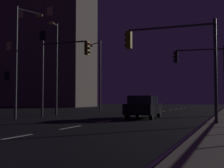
{
  "coord_description": "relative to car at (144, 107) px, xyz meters",
  "views": [
    {
      "loc": [
        7.17,
        -3.72,
        1.34
      ],
      "look_at": [
        -1.7,
        18.52,
        2.51
      ],
      "focal_mm": 49.22,
      "sensor_mm": 36.0,
      "label": 1
    }
  ],
  "objects": [
    {
      "name": "street_lamp_mid_block",
      "position": [
        -7.68,
        -3.58,
        3.77
      ],
      "size": [
        0.97,
        2.05,
        7.65
      ],
      "color": "#4C4C51",
      "rests_on": "ground"
    },
    {
      "name": "street_lamp_far_end",
      "position": [
        -8.09,
        1.49,
        3.77
      ],
      "size": [
        0.56,
        1.46,
        7.77
      ],
      "color": "#4C4C51",
      "rests_on": "ground"
    },
    {
      "name": "lane_markings_center",
      "position": [
        -1.34,
        4.13,
        -0.82
      ],
      "size": [
        0.14,
        50.0,
        0.01
      ],
      "color": "silver",
      "rests_on": "ground"
    },
    {
      "name": "lane_edge_line",
      "position": [
        4.26,
        5.63,
        -0.82
      ],
      "size": [
        0.14,
        53.0,
        0.01
      ],
      "color": "silver",
      "rests_on": "ground"
    },
    {
      "name": "traffic_light_near_right",
      "position": [
        2.88,
        -4.66,
        3.05
      ],
      "size": [
        4.83,
        0.35,
        5.22
      ],
      "color": "#2D3033",
      "rests_on": "sidewalk_right"
    },
    {
      "name": "building_distant",
      "position": [
        -25.56,
        26.38,
        11.44
      ],
      "size": [
        16.26,
        8.34,
        24.53
      ],
      "color": "#6B6056",
      "rests_on": "ground"
    },
    {
      "name": "car",
      "position": [
        0.0,
        0.0,
        0.0
      ],
      "size": [
        2.05,
        4.49,
        1.57
      ],
      "color": "black",
      "rests_on": "ground"
    },
    {
      "name": "traffic_light_near_left",
      "position": [
        3.45,
        4.88,
        3.15
      ],
      "size": [
        4.04,
        0.71,
        5.43
      ],
      "color": "#4C4C51",
      "rests_on": "sidewalk_right"
    },
    {
      "name": "street_lamp_corner",
      "position": [
        -7.89,
        9.82,
        3.81
      ],
      "size": [
        2.06,
        1.52,
        7.68
      ],
      "color": "#4C4C51",
      "rests_on": "ground"
    },
    {
      "name": "traffic_light_far_left",
      "position": [
        -6.05,
        -0.87,
        3.25
      ],
      "size": [
        4.06,
        0.36,
        5.79
      ],
      "color": "#4C4C51",
      "rests_on": "ground"
    },
    {
      "name": "ground_plane",
      "position": [
        -1.34,
        0.63,
        -0.82
      ],
      "size": [
        112.0,
        112.0,
        0.0
      ],
      "primitive_type": "plane",
      "color": "black",
      "rests_on": "ground"
    }
  ]
}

